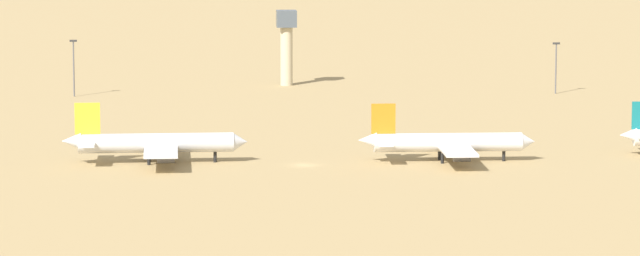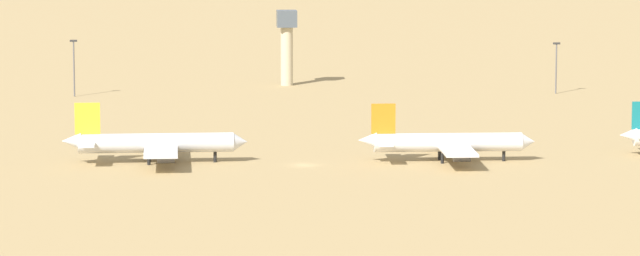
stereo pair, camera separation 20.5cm
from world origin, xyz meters
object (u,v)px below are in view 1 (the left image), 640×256
(control_tower, at_px, (286,40))
(parked_jet_orange_3, at_px, (446,142))
(parked_jet_yellow_2, at_px, (154,143))
(light_pole_mid, at_px, (556,63))
(light_pole_east, at_px, (74,63))

(control_tower, bearing_deg, parked_jet_orange_3, -80.39)
(parked_jet_yellow_2, distance_m, control_tower, 132.58)
(parked_jet_yellow_2, bearing_deg, parked_jet_orange_3, -3.16)
(parked_jet_yellow_2, relative_size, parked_jet_orange_3, 1.04)
(light_pole_mid, xyz_separation_m, light_pole_east, (-120.64, 3.99, 0.62))
(parked_jet_yellow_2, height_order, control_tower, control_tower)
(parked_jet_yellow_2, bearing_deg, light_pole_mid, 45.94)
(parked_jet_orange_3, distance_m, control_tower, 132.99)
(parked_jet_orange_3, distance_m, light_pole_mid, 115.75)
(light_pole_mid, bearing_deg, parked_jet_orange_3, -112.49)
(parked_jet_yellow_2, xyz_separation_m, parked_jet_orange_3, (55.65, -2.85, -0.14))
(parked_jet_yellow_2, xyz_separation_m, light_pole_east, (-20.75, 108.02, 4.42))
(parked_jet_yellow_2, xyz_separation_m, control_tower, (33.49, 128.02, 8.04))
(light_pole_east, bearing_deg, control_tower, 20.24)
(light_pole_mid, bearing_deg, control_tower, 160.13)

